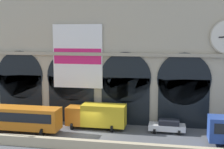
{
  "coord_description": "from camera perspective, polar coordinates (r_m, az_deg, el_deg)",
  "views": [
    {
      "loc": [
        9.64,
        -34.56,
        11.87
      ],
      "look_at": [
        1.91,
        5.0,
        6.62
      ],
      "focal_mm": 49.8,
      "sensor_mm": 36.0,
      "label": 1
    }
  ],
  "objects": [
    {
      "name": "ground_plane",
      "position": [
        37.79,
        -4.38,
        -10.91
      ],
      "size": [
        200.0,
        200.0,
        0.0
      ],
      "primitive_type": "plane",
      "color": "#54565B"
    },
    {
      "name": "quay_parapet_wall",
      "position": [
        33.17,
        -6.7,
        -12.61
      ],
      "size": [
        90.0,
        0.7,
        1.07
      ],
      "primitive_type": "cube",
      "color": "#BCAD8C",
      "rests_on": "ground"
    },
    {
      "name": "station_building",
      "position": [
        43.07,
        -1.88,
        5.41
      ],
      "size": [
        38.56,
        5.18,
        21.38
      ],
      "color": "#B2A891",
      "rests_on": "ground"
    },
    {
      "name": "bus_midwest",
      "position": [
        39.91,
        -17.21,
        -7.57
      ],
      "size": [
        11.0,
        3.25,
        3.1
      ],
      "color": "orange",
      "rests_on": "ground"
    },
    {
      "name": "box_truck_center",
      "position": [
        39.53,
        -2.79,
        -7.5
      ],
      "size": [
        7.5,
        2.91,
        3.12
      ],
      "color": "orange",
      "rests_on": "ground"
    },
    {
      "name": "car_mideast",
      "position": [
        38.79,
        10.15,
        -9.28
      ],
      "size": [
        4.4,
        2.22,
        1.55
      ],
      "color": "white",
      "rests_on": "ground"
    }
  ]
}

